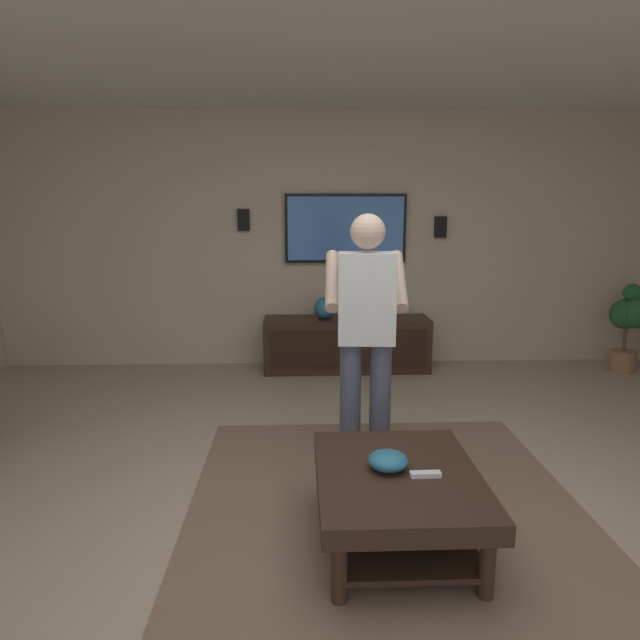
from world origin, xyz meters
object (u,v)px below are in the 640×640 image
at_px(person_standing, 366,325).
at_px(vase_round, 325,308).
at_px(wall_speaker_right, 244,220).
at_px(bowl, 388,461).
at_px(tv, 346,228).
at_px(coffee_table, 397,490).
at_px(wall_speaker_left, 440,227).
at_px(media_console, 346,344).
at_px(remote_white, 425,474).
at_px(potted_plant_tall, 630,320).

bearing_deg(person_standing, vase_round, 8.37).
bearing_deg(wall_speaker_right, person_standing, -157.21).
height_order(bowl, wall_speaker_right, wall_speaker_right).
xyz_separation_m(tv, person_standing, (-2.34, 0.06, -0.52)).
height_order(coffee_table, bowl, bowl).
xyz_separation_m(vase_round, wall_speaker_left, (0.25, -1.23, 0.81)).
height_order(coffee_table, person_standing, person_standing).
bearing_deg(media_console, person_standing, -1.70).
bearing_deg(bowl, person_standing, 0.27).
distance_m(media_console, remote_white, 3.14).
distance_m(potted_plant_tall, wall_speaker_right, 4.09).
height_order(coffee_table, wall_speaker_left, wall_speaker_left).
bearing_deg(wall_speaker_left, tv, 90.76).
bearing_deg(potted_plant_tall, coffee_table, 135.09).
xyz_separation_m(bowl, wall_speaker_left, (3.30, -1.06, 1.02)).
distance_m(vase_round, wall_speaker_left, 1.49).
relative_size(bowl, wall_speaker_right, 0.91).
bearing_deg(bowl, media_console, -1.09).
xyz_separation_m(person_standing, wall_speaker_right, (2.36, 0.99, 0.61)).
relative_size(media_console, bowl, 8.49).
bearing_deg(wall_speaker_left, person_standing, 155.78).
bearing_deg(vase_round, bowl, -176.79).
height_order(tv, bowl, tv).
distance_m(coffee_table, wall_speaker_right, 3.70).
bearing_deg(media_console, tv, -180.00).
height_order(potted_plant_tall, bowl, potted_plant_tall).
bearing_deg(remote_white, wall_speaker_left, 74.03).
relative_size(tv, potted_plant_tall, 1.39).
relative_size(person_standing, wall_speaker_left, 7.45).
bearing_deg(media_console, vase_round, -90.39).
bearing_deg(bowl, wall_speaker_right, 16.79).
relative_size(tv, wall_speaker_right, 5.72).
height_order(person_standing, bowl, person_standing).
bearing_deg(coffee_table, person_standing, 3.01).
relative_size(media_console, tv, 1.35).
bearing_deg(coffee_table, tv, -0.21).
relative_size(coffee_table, wall_speaker_right, 4.55).
relative_size(potted_plant_tall, vase_round, 4.12).
relative_size(tv, remote_white, 8.39).
distance_m(bowl, vase_round, 3.06).
bearing_deg(vase_round, potted_plant_tall, -92.96).
distance_m(tv, vase_round, 0.86).
height_order(tv, remote_white, tv).
distance_m(tv, wall_speaker_left, 1.00).
bearing_deg(vase_round, remote_white, -173.81).
height_order(coffee_table, tv, tv).
bearing_deg(potted_plant_tall, vase_round, 87.04).
distance_m(potted_plant_tall, bowl, 4.12).
bearing_deg(wall_speaker_left, coffee_table, 163.08).
distance_m(tv, remote_white, 3.53).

